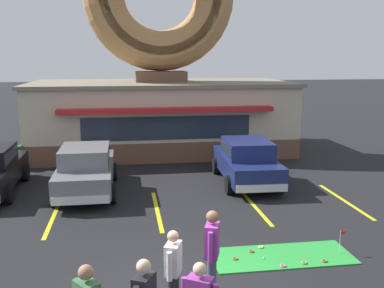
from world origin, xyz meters
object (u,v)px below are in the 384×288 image
at_px(golf_ball, 263,258).
at_px(pedestrian_hooded_kid, 212,251).
at_px(car_grey, 86,167).
at_px(trash_bin, 17,157).
at_px(car_navy, 246,159).
at_px(putting_flag_pin, 342,236).
at_px(pedestrian_leather_jacket_man, 173,269).

bearing_deg(golf_ball, pedestrian_hooded_kid, -135.42).
bearing_deg(car_grey, trash_bin, 129.26).
height_order(car_grey, pedestrian_hooded_kid, pedestrian_hooded_kid).
bearing_deg(car_navy, golf_ball, -101.91).
bearing_deg(car_grey, putting_flag_pin, -43.40).
xyz_separation_m(car_grey, pedestrian_hooded_kid, (2.86, -7.38, 0.11)).
bearing_deg(car_grey, golf_ball, -53.67).
height_order(golf_ball, trash_bin, trash_bin).
height_order(golf_ball, car_navy, car_navy).
xyz_separation_m(golf_ball, pedestrian_hooded_kid, (-1.49, -1.46, 0.93)).
bearing_deg(golf_ball, trash_bin, 127.50).
height_order(putting_flag_pin, pedestrian_hooded_kid, pedestrian_hooded_kid).
height_order(car_grey, pedestrian_leather_jacket_man, car_grey).
relative_size(putting_flag_pin, pedestrian_hooded_kid, 0.31).
height_order(golf_ball, pedestrian_hooded_kid, pedestrian_hooded_kid).
bearing_deg(car_navy, car_grey, -176.30).
bearing_deg(trash_bin, pedestrian_leather_jacket_man, -65.80).
distance_m(car_navy, trash_bin, 9.39).
relative_size(golf_ball, trash_bin, 0.04).
bearing_deg(putting_flag_pin, car_navy, 95.04).
bearing_deg(pedestrian_hooded_kid, pedestrian_leather_jacket_man, -154.51).
bearing_deg(putting_flag_pin, golf_ball, -179.20).
height_order(putting_flag_pin, trash_bin, trash_bin).
xyz_separation_m(car_grey, car_navy, (5.67, 0.37, 0.00)).
distance_m(golf_ball, car_navy, 6.47).
xyz_separation_m(putting_flag_pin, pedestrian_hooded_kid, (-3.36, -1.49, 0.55)).
height_order(car_grey, car_navy, same).
bearing_deg(pedestrian_hooded_kid, golf_ball, 44.58).
relative_size(golf_ball, car_navy, 0.01).
relative_size(car_grey, car_navy, 0.99).
bearing_deg(trash_bin, car_grey, -50.74).
distance_m(putting_flag_pin, car_grey, 8.58).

